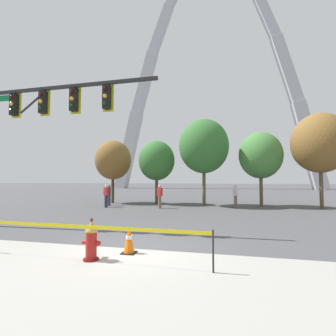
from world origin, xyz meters
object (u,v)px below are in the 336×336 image
Objects in this scene: traffic_signal_gantry at (34,119)px; pedestrian_standing_center at (109,195)px; fire_hydrant at (92,241)px; pedestrian_walking_right at (235,196)px; pedestrian_near_trees at (106,196)px; pedestrian_walking_left at (160,196)px; monument_arch at (211,83)px; traffic_cone_by_hydrant at (129,240)px.

pedestrian_standing_center is (-0.85, 8.53, -3.59)m from traffic_signal_gantry.
pedestrian_walking_right is at bearing 72.32° from fire_hydrant.
pedestrian_near_trees is (-0.53, 7.42, -3.59)m from traffic_signal_gantry.
pedestrian_near_trees is at bearing -175.63° from pedestrian_walking_left.
monument_arch is 43.65m from pedestrian_standing_center.
pedestrian_near_trees is at bearing 94.09° from traffic_signal_gantry.
pedestrian_walking_right is (3.88, 12.17, 0.35)m from fire_hydrant.
monument_arch is (-0.02, 47.76, 22.91)m from traffic_cone_by_hydrant.
monument_arch is at bearing 89.23° from fire_hydrant.
pedestrian_walking_left is 1.00× the size of pedestrian_near_trees.
traffic_signal_gantry reaches higher than pedestrian_near_trees.
traffic_signal_gantry is 9.11m from pedestrian_walking_left.
pedestrian_walking_left is at bearing -92.71° from monument_arch.
pedestrian_standing_center is at bearing 106.09° from pedestrian_near_trees.
pedestrian_near_trees is at bearing -168.67° from pedestrian_walking_right.
traffic_cone_by_hydrant is 0.09× the size of traffic_signal_gantry.
monument_arch is 33.81× the size of pedestrian_walking_right.
monument_arch is 33.81× the size of pedestrian_standing_center.
fire_hydrant is at bearing -90.77° from monument_arch.
pedestrian_walking_right is at bearing 4.14° from pedestrian_standing_center.
fire_hydrant is at bearing -65.50° from pedestrian_standing_center.
traffic_signal_gantry is (-4.40, 2.99, 3.94)m from fire_hydrant.
monument_arch is 33.81× the size of pedestrian_walking_left.
monument_arch reaches higher than traffic_signal_gantry.
fire_hydrant is 6.61m from traffic_signal_gantry.
pedestrian_standing_center is 1.15m from pedestrian_near_trees.
pedestrian_standing_center is 9.15m from pedestrian_walking_right.
monument_arch reaches higher than pedestrian_near_trees.
pedestrian_near_trees is at bearing -73.91° from pedestrian_standing_center.
pedestrian_standing_center is at bearing 114.50° from fire_hydrant.
traffic_cone_by_hydrant is 11.21m from pedestrian_near_trees.
traffic_signal_gantry is 4.92× the size of pedestrian_walking_right.
traffic_cone_by_hydrant is 0.46× the size of pedestrian_near_trees.
pedestrian_walking_left reaches higher than fire_hydrant.
fire_hydrant reaches higher than traffic_cone_by_hydrant.
fire_hydrant is 11.52m from pedestrian_near_trees.
monument_arch reaches higher than pedestrian_walking_left.
fire_hydrant is at bearing -107.68° from pedestrian_walking_right.
fire_hydrant is at bearing -83.94° from pedestrian_walking_left.
pedestrian_walking_left is (-1.14, 10.70, 0.35)m from fire_hydrant.
pedestrian_walking_right is (3.23, -36.30, -22.45)m from monument_arch.
monument_arch is at bearing 81.66° from pedestrian_near_trees.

